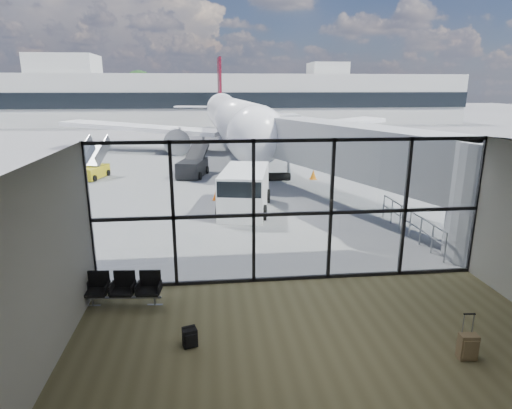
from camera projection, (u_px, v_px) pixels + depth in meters
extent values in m
plane|color=slate|center=(229.00, 138.00, 52.01)|extent=(220.00, 220.00, 0.00)
cube|color=#6C6444|center=(324.00, 354.00, 9.83)|extent=(12.00, 8.00, 0.01)
cube|color=silver|center=(333.00, 161.00, 8.64)|extent=(12.00, 8.00, 0.02)
cube|color=#B8B8B3|center=(414.00, 389.00, 5.40)|extent=(12.00, 0.02, 4.50)
cube|color=#B8B8B3|center=(38.00, 277.00, 8.60)|extent=(0.02, 8.00, 4.50)
cube|color=white|center=(293.00, 212.00, 13.07)|extent=(12.00, 0.04, 4.50)
cube|color=black|center=(291.00, 278.00, 13.65)|extent=(12.00, 0.12, 0.10)
cube|color=black|center=(293.00, 214.00, 13.08)|extent=(12.00, 0.12, 0.10)
cube|color=black|center=(294.00, 140.00, 12.49)|extent=(12.00, 0.12, 0.10)
cube|color=black|center=(90.00, 219.00, 12.43)|extent=(0.10, 0.12, 4.50)
cube|color=black|center=(173.00, 216.00, 12.69)|extent=(0.10, 0.12, 4.50)
cube|color=black|center=(254.00, 213.00, 12.94)|extent=(0.10, 0.12, 4.50)
cube|color=black|center=(331.00, 211.00, 13.20)|extent=(0.10, 0.12, 4.50)
cube|color=black|center=(405.00, 209.00, 13.45)|extent=(0.10, 0.12, 4.50)
cube|color=black|center=(476.00, 206.00, 13.71)|extent=(0.10, 0.12, 4.50)
cylinder|color=#929597|center=(491.00, 202.00, 14.83)|extent=(2.80, 2.80, 4.20)
cube|color=#929597|center=(353.00, 149.00, 21.02)|extent=(7.45, 14.81, 2.40)
cube|color=#929597|center=(277.00, 135.00, 27.45)|extent=(2.60, 2.20, 2.60)
cylinder|color=gray|center=(265.00, 167.00, 27.92)|extent=(0.20, 0.20, 1.80)
cylinder|color=gray|center=(289.00, 167.00, 28.09)|extent=(0.20, 0.20, 1.80)
cylinder|color=black|center=(276.00, 177.00, 28.18)|extent=(1.80, 0.56, 0.56)
cylinder|color=gray|center=(445.00, 248.00, 14.88)|extent=(0.06, 0.06, 1.10)
cylinder|color=gray|center=(432.00, 239.00, 15.75)|extent=(0.06, 0.06, 1.10)
cylinder|color=gray|center=(420.00, 231.00, 16.61)|extent=(0.06, 0.06, 1.10)
cylinder|color=gray|center=(410.00, 224.00, 17.47)|extent=(0.06, 0.06, 1.10)
cylinder|color=gray|center=(400.00, 217.00, 18.33)|extent=(0.06, 0.06, 1.10)
cylinder|color=gray|center=(392.00, 212.00, 19.20)|extent=(0.06, 0.06, 1.10)
cylinder|color=gray|center=(384.00, 206.00, 20.06)|extent=(0.06, 0.06, 1.10)
cylinder|color=gray|center=(411.00, 211.00, 17.33)|extent=(0.06, 5.40, 0.06)
cylinder|color=gray|center=(410.00, 223.00, 17.46)|extent=(0.06, 5.40, 0.06)
cube|color=#B8B8B3|center=(222.00, 99.00, 72.03)|extent=(80.00, 12.00, 8.00)
cube|color=black|center=(223.00, 100.00, 66.19)|extent=(80.00, 0.20, 2.40)
cube|color=#B8B8B3|center=(64.00, 64.00, 67.92)|extent=(10.00, 8.00, 3.00)
cube|color=#B8B8B3|center=(328.00, 69.00, 72.63)|extent=(6.00, 6.00, 2.00)
cylinder|color=#382619|center=(7.00, 112.00, 78.13)|extent=(0.50, 0.50, 3.06)
sphere|color=black|center=(4.00, 91.00, 77.14)|extent=(5.61, 5.61, 5.61)
cylinder|color=#382619|center=(41.00, 111.00, 78.72)|extent=(0.50, 0.50, 3.42)
sphere|color=black|center=(38.00, 88.00, 77.61)|extent=(6.27, 6.27, 6.27)
cylinder|color=#382619|center=(75.00, 113.00, 79.45)|extent=(0.50, 0.50, 2.70)
sphere|color=black|center=(73.00, 95.00, 78.58)|extent=(4.95, 4.95, 4.95)
cylinder|color=#382619|center=(108.00, 112.00, 80.04)|extent=(0.50, 0.50, 3.06)
sphere|color=black|center=(107.00, 91.00, 79.05)|extent=(5.61, 5.61, 5.61)
cylinder|color=#382619|center=(141.00, 111.00, 80.63)|extent=(0.50, 0.50, 3.42)
sphere|color=black|center=(139.00, 88.00, 79.52)|extent=(6.27, 6.27, 6.27)
cube|color=gray|center=(123.00, 298.00, 11.99)|extent=(2.13, 0.25, 0.04)
cube|color=black|center=(97.00, 292.00, 11.92)|extent=(0.64, 0.61, 0.08)
cube|color=black|center=(99.00, 280.00, 12.12)|extent=(0.60, 0.12, 0.53)
cube|color=black|center=(123.00, 292.00, 11.94)|extent=(0.64, 0.61, 0.08)
cube|color=black|center=(125.00, 279.00, 12.13)|extent=(0.60, 0.12, 0.53)
cube|color=black|center=(149.00, 291.00, 11.96)|extent=(0.64, 0.61, 0.08)
cube|color=black|center=(150.00, 279.00, 12.15)|extent=(0.60, 0.12, 0.53)
cylinder|color=gray|center=(93.00, 302.00, 12.00)|extent=(0.06, 0.06, 0.24)
cylinder|color=gray|center=(155.00, 301.00, 12.04)|extent=(0.06, 0.06, 0.24)
cube|color=black|center=(190.00, 338.00, 10.08)|extent=(0.38, 0.30, 0.46)
cube|color=black|center=(191.00, 341.00, 9.97)|extent=(0.28, 0.14, 0.31)
cylinder|color=black|center=(188.00, 327.00, 10.11)|extent=(0.32, 0.17, 0.08)
cube|color=olive|center=(468.00, 347.00, 9.59)|extent=(0.42, 0.28, 0.60)
cube|color=olive|center=(471.00, 350.00, 9.46)|extent=(0.33, 0.07, 0.44)
cylinder|color=gray|center=(463.00, 324.00, 9.56)|extent=(0.03, 0.03, 0.50)
cylinder|color=gray|center=(473.00, 324.00, 9.56)|extent=(0.03, 0.03, 0.50)
cube|color=black|center=(470.00, 314.00, 9.50)|extent=(0.27, 0.06, 0.02)
cylinder|color=black|center=(459.00, 355.00, 9.77)|extent=(0.04, 0.07, 0.07)
cylinder|color=black|center=(468.00, 355.00, 9.78)|extent=(0.04, 0.07, 0.07)
cylinder|color=white|center=(233.00, 118.00, 41.16)|extent=(4.94, 30.69, 3.77)
sphere|color=white|center=(256.00, 135.00, 26.58)|extent=(3.77, 3.77, 3.77)
cone|color=white|center=(220.00, 107.00, 58.08)|extent=(4.00, 6.25, 3.77)
cube|color=black|center=(255.00, 126.00, 27.03)|extent=(2.29, 1.31, 0.51)
cube|color=white|center=(142.00, 128.00, 41.12)|extent=(15.65, 7.49, 1.21)
cylinder|color=black|center=(178.00, 140.00, 39.92)|extent=(2.27, 3.54, 2.14)
cube|color=white|center=(196.00, 107.00, 57.10)|extent=(5.83, 2.76, 0.18)
cube|color=white|center=(316.00, 125.00, 43.60)|extent=(15.54, 8.53, 1.21)
cylinder|color=black|center=(288.00, 138.00, 41.44)|extent=(2.27, 3.54, 2.14)
cube|color=white|center=(244.00, 106.00, 58.03)|extent=(5.88, 3.15, 0.18)
cube|color=#530B19|center=(220.00, 81.00, 57.19)|extent=(0.45, 3.88, 6.11)
cylinder|color=gray|center=(252.00, 167.00, 29.14)|extent=(0.20, 0.20, 1.43)
cylinder|color=black|center=(252.00, 172.00, 29.24)|extent=(0.28, 0.72, 0.71)
cylinder|color=black|center=(204.00, 145.00, 41.92)|extent=(0.50, 1.00, 0.98)
cylinder|color=black|center=(261.00, 144.00, 42.74)|extent=(0.50, 1.00, 0.98)
cube|color=white|center=(245.00, 190.00, 21.13)|extent=(2.96, 5.09, 2.08)
cube|color=black|center=(241.00, 187.00, 19.28)|extent=(2.18, 1.60, 0.73)
cylinder|color=black|center=(219.00, 211.00, 19.90)|extent=(0.39, 0.76, 0.73)
cylinder|color=black|center=(264.00, 212.00, 19.73)|extent=(0.39, 0.76, 0.73)
cylinder|color=black|center=(229.00, 195.00, 22.89)|extent=(0.39, 0.76, 0.73)
cylinder|color=black|center=(267.00, 196.00, 22.73)|extent=(0.39, 0.76, 0.73)
cube|color=black|center=(192.00, 168.00, 29.40)|extent=(2.18, 3.48, 1.07)
cube|color=black|center=(197.00, 153.00, 30.42)|extent=(1.85, 2.90, 1.11)
cylinder|color=black|center=(178.00, 175.00, 28.54)|extent=(0.33, 0.57, 0.54)
cylinder|color=black|center=(200.00, 176.00, 28.38)|extent=(0.33, 0.57, 0.54)
cylinder|color=black|center=(186.00, 169.00, 30.60)|extent=(0.33, 0.57, 0.54)
cylinder|color=black|center=(207.00, 170.00, 30.44)|extent=(0.33, 0.57, 0.54)
cube|color=gold|center=(91.00, 172.00, 28.88)|extent=(2.12, 2.93, 0.75)
cube|color=gray|center=(95.00, 154.00, 29.31)|extent=(1.81, 2.40, 1.39)
cylinder|color=black|center=(73.00, 178.00, 28.14)|extent=(0.29, 0.45, 0.41)
cylinder|color=black|center=(94.00, 178.00, 27.93)|extent=(0.29, 0.45, 0.41)
cylinder|color=black|center=(88.00, 172.00, 29.94)|extent=(0.29, 0.45, 0.41)
cylinder|color=black|center=(108.00, 173.00, 29.73)|extent=(0.29, 0.45, 0.41)
cube|color=orange|center=(216.00, 200.00, 23.39)|extent=(0.40, 0.40, 0.03)
cone|color=orange|center=(216.00, 195.00, 23.31)|extent=(0.38, 0.38, 0.57)
cube|color=#FF350D|center=(254.00, 182.00, 27.74)|extent=(0.36, 0.36, 0.03)
cone|color=#FF350D|center=(254.00, 178.00, 27.68)|extent=(0.35, 0.35, 0.52)
cube|color=orange|center=(313.00, 179.00, 28.64)|extent=(0.45, 0.45, 0.03)
cone|color=orange|center=(313.00, 174.00, 28.56)|extent=(0.43, 0.43, 0.65)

